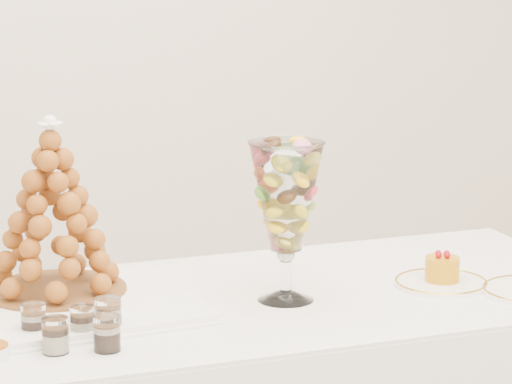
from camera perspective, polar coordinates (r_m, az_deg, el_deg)
name	(u,v)px	position (r m, az deg, el deg)	size (l,w,h in m)	color
lace_tray	(60,308)	(2.77, -9.19, -5.41)	(0.60, 0.45, 0.02)	white
macaron_vase	(286,198)	(2.76, 1.43, -0.31)	(0.17, 0.17, 0.37)	white
cake_plate	(441,283)	(2.97, 8.70, -4.27)	(0.23, 0.23, 0.01)	white
verrine_a	(34,321)	(2.61, -10.42, -5.97)	(0.05, 0.05, 0.07)	white
verrine_b	(82,322)	(2.58, -8.18, -6.08)	(0.05, 0.05, 0.07)	white
verrine_c	(108,315)	(2.61, -6.97, -5.79)	(0.06, 0.06, 0.08)	white
verrine_d	(55,335)	(2.50, -9.43, -6.67)	(0.05, 0.05, 0.07)	white
verrine_e	(107,333)	(2.50, -7.03, -6.62)	(0.06, 0.06, 0.07)	white
croquembouche	(53,207)	(2.81, -9.55, -0.70)	(0.34, 0.34, 0.41)	brown
mousse_cake	(442,268)	(2.96, 8.76, -3.57)	(0.08, 0.08, 0.07)	#C98009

